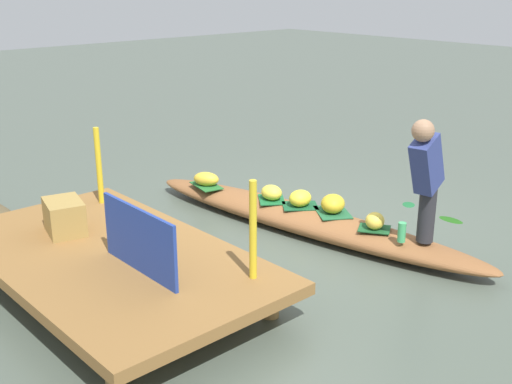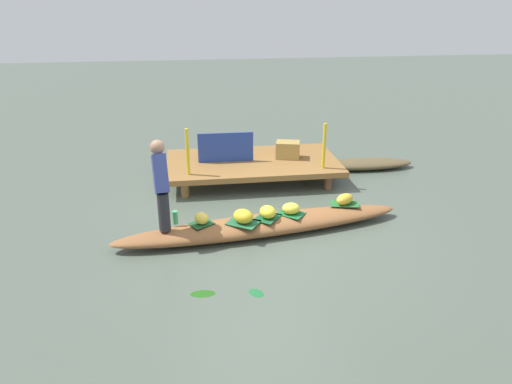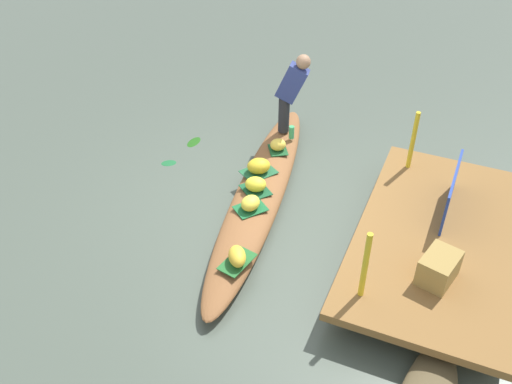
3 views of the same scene
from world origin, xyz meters
TOP-DOWN VIEW (x-y plane):
  - canal_water at (0.00, 0.00)m, footprint 40.00×40.00m
  - dock_platform at (0.18, 2.28)m, footprint 3.20×1.80m
  - vendor_boat at (0.00, 0.00)m, footprint 4.38×1.23m
  - leaf_mat_0 at (-0.88, -0.09)m, footprint 0.39×0.37m
  - banana_bunch_0 at (-0.88, -0.09)m, footprint 0.28×0.29m
  - leaf_mat_1 at (1.35, 0.30)m, footprint 0.48×0.33m
  - banana_bunch_1 at (1.35, 0.30)m, footprint 0.37×0.33m
  - leaf_mat_2 at (0.45, 0.07)m, footprint 0.47×0.45m
  - banana_bunch_2 at (0.45, 0.07)m, footprint 0.29×0.25m
  - leaf_mat_3 at (0.08, -0.02)m, footprint 0.47×0.48m
  - banana_bunch_3 at (0.08, -0.02)m, footprint 0.27×0.31m
  - leaf_mat_4 at (-0.29, -0.13)m, footprint 0.54×0.51m
  - banana_bunch_4 at (-0.29, -0.13)m, footprint 0.39×0.40m
  - vendor_person at (-1.40, -0.11)m, footprint 0.24×0.48m
  - water_bottle at (-1.24, -0.02)m, footprint 0.08×0.08m
  - market_banner at (-0.32, 2.28)m, footprint 1.02×0.04m
  - railing_post_west at (-1.02, 1.68)m, footprint 0.06×0.06m
  - railing_post_east at (1.38, 1.68)m, footprint 0.06×0.06m
  - produce_crate at (0.86, 2.35)m, footprint 0.51×0.42m
  - drifting_plant_0 at (-0.30, -1.54)m, footprint 0.25×0.26m
  - drifting_plant_1 at (-0.93, -1.46)m, footprint 0.31×0.17m

SIDE VIEW (x-z plane):
  - canal_water at x=0.00m, z-range 0.00..0.00m
  - drifting_plant_0 at x=-0.30m, z-range 0.00..0.01m
  - drifting_plant_1 at x=-0.93m, z-range 0.00..0.01m
  - vendor_boat at x=0.00m, z-range 0.00..0.25m
  - leaf_mat_0 at x=-0.88m, z-range 0.25..0.26m
  - leaf_mat_1 at x=1.35m, z-range 0.25..0.26m
  - leaf_mat_2 at x=0.45m, z-range 0.25..0.26m
  - leaf_mat_3 at x=0.08m, z-range 0.25..0.26m
  - leaf_mat_4 at x=-0.29m, z-range 0.25..0.26m
  - dock_platform at x=0.18m, z-range 0.12..0.49m
  - banana_bunch_1 at x=1.35m, z-range 0.25..0.42m
  - banana_bunch_2 at x=0.45m, z-range 0.25..0.42m
  - banana_bunch_0 at x=-0.88m, z-range 0.25..0.42m
  - banana_bunch_3 at x=0.08m, z-range 0.25..0.43m
  - water_bottle at x=-1.24m, z-range 0.25..0.44m
  - banana_bunch_4 at x=-0.29m, z-range 0.25..0.45m
  - produce_crate at x=0.86m, z-range 0.36..0.68m
  - market_banner at x=-0.32m, z-range 0.36..0.91m
  - railing_post_west at x=-1.02m, z-range 0.36..1.18m
  - railing_post_east at x=1.38m, z-range 0.36..1.18m
  - vendor_person at x=-1.40m, z-range 0.33..1.55m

